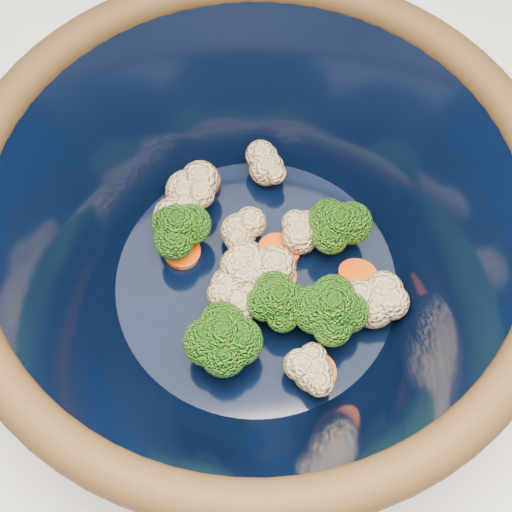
# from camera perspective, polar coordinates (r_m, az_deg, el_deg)

# --- Properties ---
(ground) EXTENTS (3.00, 3.00, 0.00)m
(ground) POSITION_cam_1_polar(r_m,az_deg,el_deg) (1.43, -0.33, -14.88)
(ground) COLOR #9E7A54
(ground) RESTS_ON ground
(counter) EXTENTS (1.20, 1.20, 0.90)m
(counter) POSITION_cam_1_polar(r_m,az_deg,el_deg) (0.99, -0.47, -9.48)
(counter) COLOR silver
(counter) RESTS_ON ground
(mixing_bowl) EXTENTS (0.39, 0.39, 0.16)m
(mixing_bowl) POSITION_cam_1_polar(r_m,az_deg,el_deg) (0.46, -0.00, 0.86)
(mixing_bowl) COLOR black
(mixing_bowl) RESTS_ON counter
(vegetable_pile) EXTENTS (0.16, 0.19, 0.06)m
(vegetable_pile) POSITION_cam_1_polar(r_m,az_deg,el_deg) (0.49, 0.72, -1.11)
(vegetable_pile) COLOR #608442
(vegetable_pile) RESTS_ON mixing_bowl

